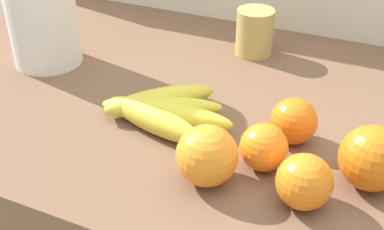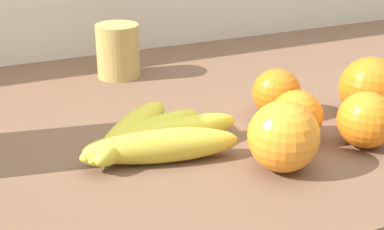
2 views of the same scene
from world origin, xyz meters
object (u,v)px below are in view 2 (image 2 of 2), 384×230
at_px(orange_right, 366,120).
at_px(mug, 118,51).
at_px(orange_back_left, 277,93).
at_px(orange_center, 370,88).
at_px(orange_front, 297,116).
at_px(orange_back_right, 284,136).
at_px(banana_bunch, 152,137).

relative_size(orange_right, mug, 0.79).
bearing_deg(orange_back_left, orange_center, -25.75).
bearing_deg(mug, orange_back_left, -60.50).
xyz_separation_m(orange_back_left, orange_front, (-0.02, -0.08, -0.00)).
xyz_separation_m(orange_back_right, mug, (-0.07, 0.39, 0.00)).
distance_m(banana_bunch, orange_right, 0.26).
bearing_deg(orange_center, orange_right, -133.75).
height_order(orange_back_right, orange_front, orange_back_right).
xyz_separation_m(orange_back_left, orange_right, (0.05, -0.12, 0.00)).
height_order(orange_back_right, mug, mug).
distance_m(orange_back_right, orange_right, 0.12).
bearing_deg(orange_right, orange_back_left, 110.03).
height_order(orange_back_right, orange_center, orange_center).
relative_size(banana_bunch, orange_right, 3.05).
height_order(banana_bunch, mug, mug).
bearing_deg(banana_bunch, orange_back_left, 9.88).
bearing_deg(orange_front, mug, 110.58).
distance_m(orange_right, mug, 0.42).
xyz_separation_m(banana_bunch, orange_front, (0.17, -0.04, 0.01)).
relative_size(orange_center, mug, 0.96).
bearing_deg(orange_front, orange_back_right, -135.18).
xyz_separation_m(orange_front, mug, (-0.12, 0.33, 0.01)).
bearing_deg(orange_back_right, mug, 99.78).
bearing_deg(banana_bunch, orange_center, -3.84).
bearing_deg(orange_center, orange_back_right, -157.67).
xyz_separation_m(banana_bunch, orange_back_right, (0.12, -0.10, 0.02)).
height_order(orange_right, orange_front, orange_right).
xyz_separation_m(banana_bunch, orange_center, (0.31, -0.02, 0.02)).
height_order(banana_bunch, orange_front, orange_front).
bearing_deg(orange_back_right, orange_center, 22.33).
distance_m(orange_back_right, orange_front, 0.08).
bearing_deg(banana_bunch, orange_right, -20.76).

